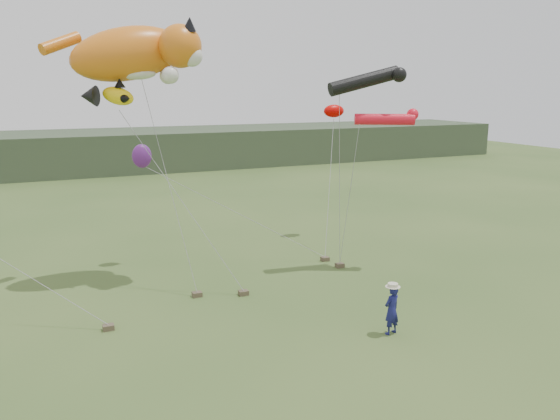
# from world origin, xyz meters

# --- Properties ---
(ground) EXTENTS (120.00, 120.00, 0.00)m
(ground) POSITION_xyz_m (0.00, 0.00, 0.00)
(ground) COLOR #385123
(ground) RESTS_ON ground
(headland) EXTENTS (90.00, 13.00, 4.00)m
(headland) POSITION_xyz_m (-3.11, 44.69, 1.92)
(headland) COLOR #2D3D28
(headland) RESTS_ON ground
(festival_attendant) EXTENTS (0.73, 0.57, 1.78)m
(festival_attendant) POSITION_xyz_m (1.95, -1.11, 0.89)
(festival_attendant) COLOR navy
(festival_attendant) RESTS_ON ground
(sandbag_anchors) EXTENTS (11.46, 4.31, 0.20)m
(sandbag_anchors) POSITION_xyz_m (-0.86, 5.17, 0.10)
(sandbag_anchors) COLOR brown
(sandbag_anchors) RESTS_ON ground
(cat_kite) EXTENTS (6.45, 3.44, 3.04)m
(cat_kite) POSITION_xyz_m (-4.61, 8.41, 9.90)
(cat_kite) COLOR orange
(cat_kite) RESTS_ON ground
(fish_kite) EXTENTS (2.44, 1.58, 1.23)m
(fish_kite) POSITION_xyz_m (-6.05, 8.28, 8.16)
(fish_kite) COLOR yellow
(fish_kite) RESTS_ON ground
(tube_kites) EXTENTS (4.07, 1.87, 2.69)m
(tube_kites) POSITION_xyz_m (5.52, 5.67, 8.23)
(tube_kites) COLOR black
(tube_kites) RESTS_ON ground
(misc_kites) EXTENTS (12.14, 1.88, 2.83)m
(misc_kites) POSITION_xyz_m (1.10, 11.11, 6.24)
(misc_kites) COLOR #CC0300
(misc_kites) RESTS_ON ground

